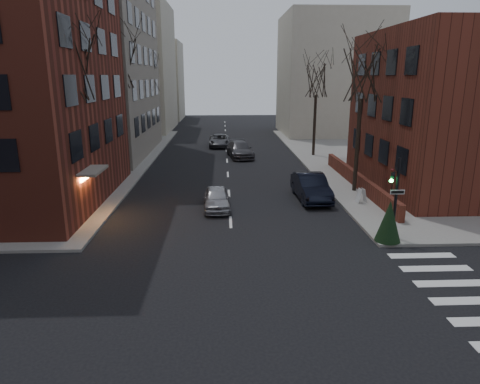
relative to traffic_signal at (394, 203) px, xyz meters
name	(u,v)px	position (x,y,z in m)	size (l,w,h in m)	color
ground	(238,359)	(-7.94, -8.99, -1.91)	(160.00, 160.00, 0.00)	black
building_left_tan	(48,10)	(-24.94, 25.01, 12.09)	(18.00, 18.00, 28.00)	gray
building_right_brick	(464,112)	(8.56, 10.01, 3.59)	(12.00, 14.00, 11.00)	#5C251A
low_wall_right	(357,180)	(1.36, 10.01, -1.26)	(0.35, 16.00, 1.00)	#5C251A
building_distant_la	(122,68)	(-22.94, 46.01, 7.09)	(14.00, 16.00, 18.00)	#BCB39F
building_distant_ra	(333,75)	(7.06, 41.01, 6.09)	(14.00, 14.00, 16.00)	#BCB39F
building_distant_lb	(154,81)	(-20.94, 63.01, 5.09)	(10.00, 12.00, 14.00)	#BCB39F
traffic_signal	(394,203)	(0.00, 0.00, 0.00)	(0.76, 0.44, 4.00)	black
tree_left_a	(68,65)	(-16.74, 5.01, 6.56)	(4.18, 4.18, 10.26)	#2D231C
tree_left_b	(119,63)	(-16.74, 17.01, 7.00)	(4.40, 4.40, 10.80)	#2D231C
tree_left_c	(148,75)	(-16.74, 31.01, 6.12)	(3.96, 3.96, 9.72)	#2D231C
tree_right_a	(362,74)	(0.86, 9.01, 6.12)	(3.96, 3.96, 9.72)	#2D231C
tree_right_b	(317,79)	(0.86, 23.01, 5.68)	(3.74, 3.74, 9.18)	#2D231C
streetlamp_near	(119,126)	(-16.14, 13.01, 2.33)	(0.36, 0.36, 6.28)	black
streetlamp_far	(158,108)	(-16.14, 33.01, 2.33)	(0.36, 0.36, 6.28)	black
parked_sedan	(311,187)	(-2.55, 7.36, -1.06)	(1.79, 5.14, 1.69)	black
car_lane_silver	(217,198)	(-8.74, 5.53, -1.24)	(1.58, 3.94, 1.34)	#9A9A9F
car_lane_gray	(240,150)	(-6.63, 22.75, -1.12)	(2.19, 5.40, 1.57)	#3A3A3E
car_lane_far	(219,141)	(-8.74, 29.63, -1.21)	(2.32, 5.03, 1.40)	#46474C
sandwich_board	(361,195)	(0.41, 6.05, -1.30)	(0.40, 0.57, 0.91)	silver
evergreen_shrub	(389,221)	(-0.37, -0.49, -0.74)	(1.22, 1.22, 2.03)	black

